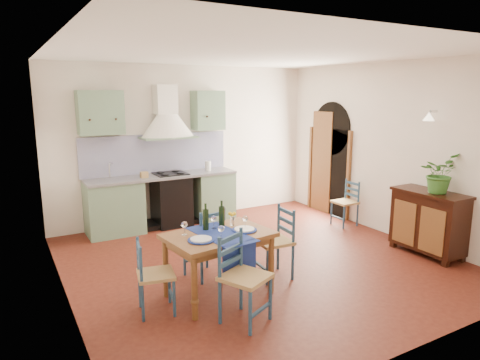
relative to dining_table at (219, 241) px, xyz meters
name	(u,v)px	position (x,y,z in m)	size (l,w,h in m)	color
floor	(259,260)	(0.94, 0.65, -0.66)	(5.00, 5.00, 0.00)	#3F140D
back_wall	(167,166)	(0.47, 2.94, 0.39)	(5.00, 0.96, 2.80)	beige
right_wall	(376,152)	(3.43, 0.93, 0.68)	(0.26, 5.00, 2.80)	beige
left_wall	(59,180)	(-1.56, 0.65, 0.74)	(0.04, 5.00, 2.80)	beige
ceiling	(260,53)	(0.94, 0.65, 2.15)	(5.00, 5.00, 0.01)	white
dining_table	(219,241)	(0.00, 0.00, 0.00)	(1.25, 0.97, 1.06)	brown
chair_near	(243,277)	(-0.06, -0.64, -0.18)	(0.57, 0.57, 0.92)	navy
chair_far	(206,241)	(0.08, 0.53, -0.19)	(0.51, 0.51, 0.91)	navy
chair_left	(153,276)	(-0.80, -0.02, -0.24)	(0.44, 0.44, 0.81)	navy
chair_right	(275,242)	(0.84, 0.10, -0.19)	(0.45, 0.45, 0.90)	navy
chair_spare	(346,202)	(3.17, 1.29, -0.25)	(0.37, 0.37, 0.80)	navy
sideboard	(428,220)	(3.20, -0.34, -0.15)	(0.50, 1.05, 0.94)	black
potted_plant	(439,173)	(3.21, -0.43, 0.56)	(0.50, 0.44, 0.56)	#346F29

